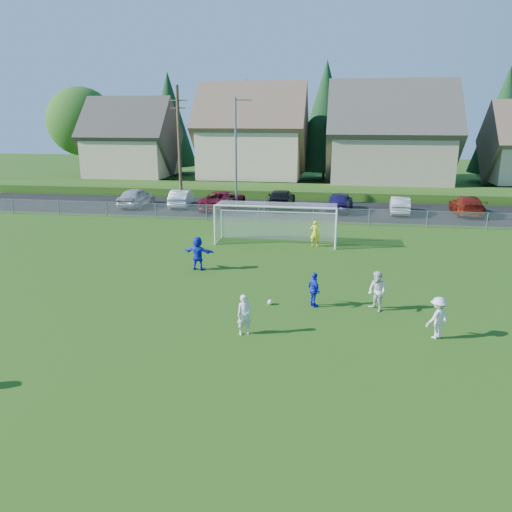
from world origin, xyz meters
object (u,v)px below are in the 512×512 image
object	(u,v)px
car_e	(340,202)
car_g	(467,205)
player_blue_b	(198,253)
goalkeeper	(315,233)
soccer_ball	(270,302)
player_blue_a	(314,290)
car_d	(281,199)
player_white_a	(244,315)
player_white_c	(438,318)
car_f	(400,205)
car_c	(223,200)
soccer_goal	(277,217)
car_a	(136,197)
car_b	(181,198)
player_white_b	(377,291)

from	to	relation	value
car_e	car_g	world-z (taller)	car_e
player_blue_b	goalkeeper	distance (m)	8.02
soccer_ball	player_blue_a	size ratio (longest dim) A/B	0.15
player_blue_b	car_g	size ratio (longest dim) A/B	0.34
goalkeeper	car_d	size ratio (longest dim) A/B	0.29
player_blue_b	player_white_a	bearing A→B (deg)	125.31
player_white_c	goalkeeper	world-z (taller)	goalkeeper
car_f	car_e	bearing A→B (deg)	0.83
player_white_c	goalkeeper	bearing A→B (deg)	-105.59
car_c	soccer_goal	bearing A→B (deg)	125.21
car_d	car_f	xyz separation A→B (m)	(9.67, -0.47, -0.12)
player_white_c	player_blue_a	world-z (taller)	player_white_c
car_a	car_d	bearing A→B (deg)	-175.37
soccer_ball	car_a	distance (m)	25.69
car_g	car_d	bearing A→B (deg)	2.33
player_blue_b	car_g	xyz separation A→B (m)	(17.26, 17.65, -0.13)
car_g	goalkeeper	bearing A→B (deg)	48.46
goalkeeper	car_a	xyz separation A→B (m)	(-15.91, 11.27, -0.01)
player_blue_a	soccer_goal	distance (m)	10.81
goalkeeper	car_c	world-z (taller)	goalkeeper
player_blue_b	car_b	distance (m)	18.62
soccer_ball	car_f	bearing A→B (deg)	70.26
player_white_a	car_d	distance (m)	25.03
car_a	soccer_goal	xyz separation A→B (m)	(13.50, -10.72, 0.82)
player_white_b	car_a	distance (m)	28.35
car_e	player_blue_a	bearing A→B (deg)	94.11
goalkeeper	player_white_c	bearing A→B (deg)	118.02
player_white_b	car_f	xyz separation A→B (m)	(3.35, 21.45, -0.14)
car_f	soccer_goal	world-z (taller)	soccer_goal
player_blue_a	car_g	distance (m)	24.56
car_d	goalkeeper	bearing A→B (deg)	103.41
player_white_b	car_a	xyz separation A→B (m)	(-18.84, 21.18, -0.02)
soccer_ball	car_a	xyz separation A→B (m)	(-14.49, 21.21, 0.70)
soccer_ball	player_blue_b	size ratio (longest dim) A/B	0.13
goalkeeper	car_f	size ratio (longest dim) A/B	0.39
player_blue_b	soccer_goal	bearing A→B (deg)	-110.00
player_white_b	player_blue_a	world-z (taller)	player_white_b
player_white_b	soccer_ball	bearing A→B (deg)	-126.83
car_e	goalkeeper	bearing A→B (deg)	89.80
car_b	car_f	distance (m)	18.32
car_g	player_white_c	bearing A→B (deg)	76.88
car_e	car_f	bearing A→B (deg)	-176.12
player_white_a	player_blue_b	size ratio (longest dim) A/B	0.86
soccer_ball	soccer_goal	size ratio (longest dim) A/B	0.03
car_a	player_blue_a	bearing A→B (deg)	128.91
player_blue_a	goalkeeper	size ratio (longest dim) A/B	0.90
car_a	car_e	bearing A→B (deg)	-177.01
car_a	player_white_a	bearing A→B (deg)	121.16
car_b	player_blue_b	bearing A→B (deg)	103.27
car_f	car_g	bearing A→B (deg)	-170.71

